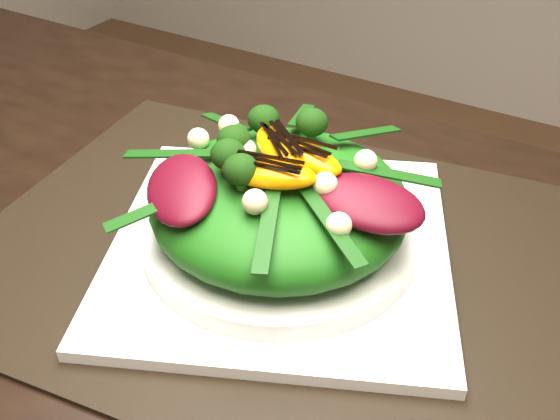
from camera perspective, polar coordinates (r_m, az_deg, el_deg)
The scene contains 10 objects.
dining_table at distance 0.50m, azimuth -13.70°, elevation -14.10°, with size 1.60×0.90×0.75m, color black.
placemat at distance 0.55m, azimuth 0.00°, elevation -3.71°, with size 0.51×0.39×0.00m, color black.
plate_base at distance 0.55m, azimuth -0.00°, elevation -3.12°, with size 0.28×0.28×0.01m, color white.
salad_bowl at distance 0.54m, azimuth 0.00°, elevation -2.00°, with size 0.23×0.23×0.02m, color silver.
lettuce_mound at distance 0.52m, azimuth 0.00°, elevation 0.72°, with size 0.21×0.21×0.07m, color #1E5F11.
radicchio_leaf at distance 0.47m, azimuth 7.79°, elevation 0.63°, with size 0.08×0.05×0.02m, color #430712.
orange_segment at distance 0.50m, azimuth 0.44°, elevation 5.46°, with size 0.07×0.03×0.02m, color orange.
broccoli_floret at distance 0.54m, azimuth -4.28°, elevation 7.74°, with size 0.04×0.04×0.04m, color #13370A.
macadamia_nut at distance 0.47m, azimuth -0.23°, elevation 2.22°, with size 0.02×0.02×0.02m, color beige.
balsamic_drizzle at distance 0.50m, azimuth 0.45°, elevation 6.45°, with size 0.05×0.00×0.00m, color black.
Camera 1 is at (0.26, -0.20, 1.11)m, focal length 42.00 mm.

